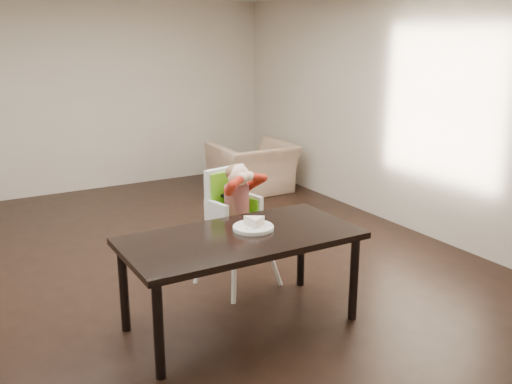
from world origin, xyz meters
TOP-DOWN VIEW (x-y plane):
  - ground at (0.00, 0.00)m, footprint 7.00×7.00m
  - room_walls at (0.00, 0.00)m, footprint 6.02×7.02m
  - dining_table at (0.19, -1.17)m, footprint 1.80×0.90m
  - high_chair at (0.51, -0.47)m, footprint 0.56×0.56m
  - plate at (0.34, -1.10)m, footprint 0.36×0.36m
  - armchair at (2.20, 2.16)m, footprint 1.09×0.72m

SIDE VIEW (x-z plane):
  - ground at x=0.00m, z-range 0.00..0.00m
  - armchair at x=2.20m, z-range 0.00..0.95m
  - dining_table at x=0.19m, z-range 0.30..1.05m
  - plate at x=0.34m, z-range 0.74..0.83m
  - high_chair at x=0.51m, z-range 0.23..1.36m
  - room_walls at x=0.00m, z-range 0.50..3.21m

